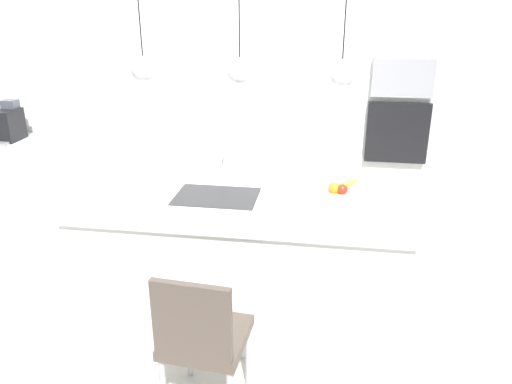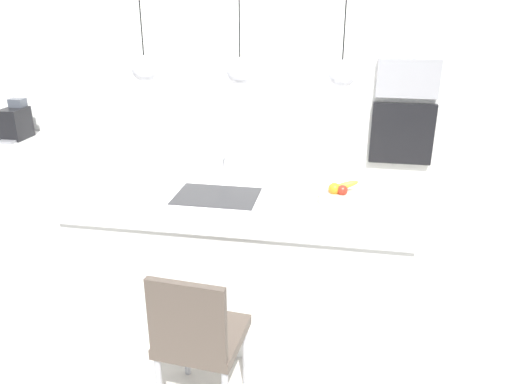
{
  "view_description": "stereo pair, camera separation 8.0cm",
  "coord_description": "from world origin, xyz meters",
  "px_view_note": "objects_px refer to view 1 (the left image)",
  "views": [
    {
      "loc": [
        0.58,
        -3.07,
        2.24
      ],
      "look_at": [
        0.1,
        0.0,
        1.0
      ],
      "focal_mm": 35.27,
      "sensor_mm": 36.0,
      "label": 1
    },
    {
      "loc": [
        0.66,
        -3.06,
        2.24
      ],
      "look_at": [
        0.1,
        0.0,
        1.0
      ],
      "focal_mm": 35.27,
      "sensor_mm": 36.0,
      "label": 2
    }
  ],
  "objects_px": {
    "microwave": "(403,78)",
    "chair_near": "(202,336)",
    "coffee_machine": "(8,124)",
    "oven": "(397,133)",
    "fruit_bowl": "(338,195)"
  },
  "relations": [
    {
      "from": "coffee_machine",
      "to": "oven",
      "type": "relative_size",
      "value": 0.68
    },
    {
      "from": "fruit_bowl",
      "to": "coffee_machine",
      "type": "bearing_deg",
      "value": 158.73
    },
    {
      "from": "microwave",
      "to": "oven",
      "type": "relative_size",
      "value": 0.96
    },
    {
      "from": "fruit_bowl",
      "to": "chair_near",
      "type": "xyz_separation_m",
      "value": [
        -0.7,
        -0.96,
        -0.48
      ]
    },
    {
      "from": "microwave",
      "to": "chair_near",
      "type": "bearing_deg",
      "value": -116.11
    },
    {
      "from": "coffee_machine",
      "to": "chair_near",
      "type": "distance_m",
      "value": 3.36
    },
    {
      "from": "fruit_bowl",
      "to": "oven",
      "type": "bearing_deg",
      "value": 70.96
    },
    {
      "from": "fruit_bowl",
      "to": "coffee_machine",
      "type": "xyz_separation_m",
      "value": [
        -3.18,
        1.24,
        0.06
      ]
    },
    {
      "from": "fruit_bowl",
      "to": "microwave",
      "type": "height_order",
      "value": "microwave"
    },
    {
      "from": "microwave",
      "to": "fruit_bowl",
      "type": "bearing_deg",
      "value": -109.04
    },
    {
      "from": "chair_near",
      "to": "coffee_machine",
      "type": "bearing_deg",
      "value": 138.46
    },
    {
      "from": "coffee_machine",
      "to": "oven",
      "type": "xyz_separation_m",
      "value": [
        3.71,
        0.3,
        -0.01
      ]
    },
    {
      "from": "fruit_bowl",
      "to": "oven",
      "type": "relative_size",
      "value": 0.5
    },
    {
      "from": "oven",
      "to": "chair_near",
      "type": "height_order",
      "value": "oven"
    },
    {
      "from": "coffee_machine",
      "to": "oven",
      "type": "bearing_deg",
      "value": 4.58
    }
  ]
}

